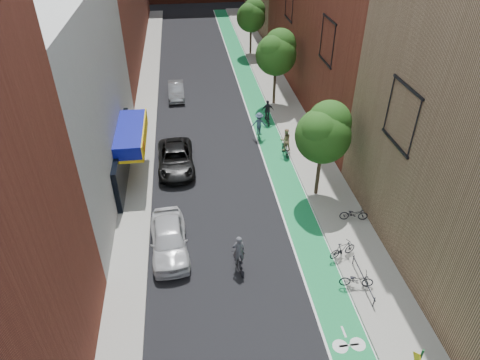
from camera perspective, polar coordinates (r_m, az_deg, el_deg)
name	(u,v)px	position (r m, az deg, el deg)	size (l,w,h in m)	color
ground	(256,336)	(20.51, 2.14, -20.12)	(160.00, 160.00, 0.00)	black
bike_lane	(253,96)	(41.60, 1.74, 11.11)	(2.00, 68.00, 0.01)	#167E3C
sidewalk_left	(147,101)	(41.26, -12.33, 10.21)	(2.00, 68.00, 0.15)	gray
sidewalk_right	(279,94)	(42.02, 5.18, 11.34)	(3.00, 68.00, 0.15)	gray
building_left_white	(42,98)	(29.07, -24.86, 9.86)	(8.00, 20.00, 12.00)	silver
tree_near	(324,132)	(25.98, 11.14, 6.36)	(3.40, 3.36, 6.42)	#332619
tree_mid	(277,51)	(38.32, 4.90, 16.71)	(3.55, 3.53, 6.74)	#332619
tree_far	(251,15)	(51.67, 1.52, 21.15)	(3.30, 3.25, 6.21)	#332619
parked_car_white	(169,239)	(23.81, -9.44, -7.78)	(1.97, 4.91, 1.67)	silver
parked_car_black	(176,159)	(30.55, -8.55, 2.81)	(2.48, 5.38, 1.50)	black
parked_car_silver	(176,91)	(41.52, -8.51, 11.71)	(1.43, 4.11, 1.35)	gray
cyclist_lead	(239,258)	(22.59, -0.16, -10.39)	(0.83, 1.79, 2.16)	black
cyclist_lane_near	(285,144)	(31.91, 6.06, 4.80)	(0.88, 1.79, 2.09)	black
cyclist_lane_mid	(268,115)	(36.28, 3.69, 8.67)	(1.01, 1.65, 2.05)	black
cyclist_lane_far	(259,126)	(33.99, 2.55, 7.15)	(1.24, 1.66, 2.11)	black
parked_bike_near	(357,280)	(22.54, 15.28, -12.70)	(0.59, 1.69, 0.89)	black
parked_bike_mid	(343,249)	(23.85, 13.53, -8.97)	(0.46, 1.63, 0.98)	black
parked_bike_far	(354,214)	(26.39, 14.94, -4.37)	(0.58, 1.68, 0.88)	black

